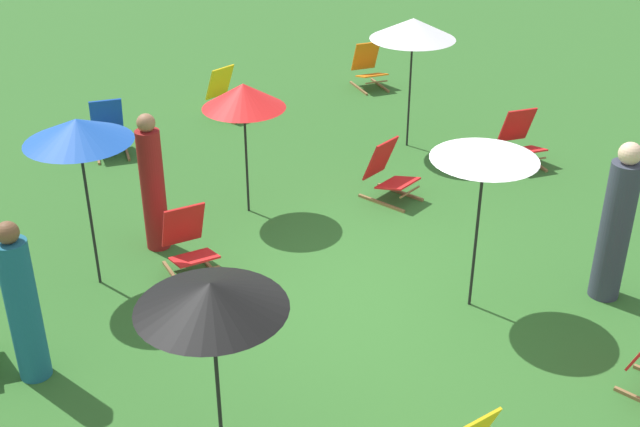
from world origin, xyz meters
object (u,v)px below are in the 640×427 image
(person_0, at_px, (23,306))
(person_2, at_px, (153,186))
(umbrella_0, at_px, (77,131))
(umbrella_4, at_px, (211,296))
(deckchair_6, at_px, (521,140))
(umbrella_2, at_px, (413,29))
(deckchair_9, at_px, (369,68))
(deckchair_10, at_px, (389,173))
(deckchair_3, at_px, (189,244))
(deckchair_11, at_px, (226,94))
(umbrella_3, at_px, (243,96))
(umbrella_1, at_px, (485,150))
(person_1, at_px, (616,226))
(deckchair_8, at_px, (109,130))

(person_0, distance_m, person_2, 2.55)
(umbrella_0, distance_m, umbrella_4, 3.34)
(deckchair_6, bearing_deg, umbrella_2, 138.29)
(deckchair_9, bearing_deg, deckchair_10, -111.28)
(deckchair_3, distance_m, person_2, 0.89)
(deckchair_3, xyz_separation_m, deckchair_10, (3.07, 0.28, 0.00))
(deckchair_3, height_order, deckchair_11, same)
(umbrella_2, bearing_deg, umbrella_0, -167.36)
(deckchair_10, distance_m, umbrella_3, 2.27)
(umbrella_1, bearing_deg, deckchair_6, 37.18)
(deckchair_6, distance_m, person_2, 5.54)
(deckchair_6, bearing_deg, deckchair_9, 101.75)
(umbrella_1, height_order, umbrella_4, umbrella_1)
(umbrella_1, relative_size, umbrella_2, 0.96)
(person_1, bearing_deg, umbrella_0, -161.79)
(person_2, bearing_deg, deckchair_11, 41.61)
(umbrella_1, relative_size, person_1, 1.06)
(deckchair_9, xyz_separation_m, umbrella_1, (-3.31, -6.42, 1.45))
(deckchair_3, distance_m, person_1, 4.68)
(deckchair_6, relative_size, person_0, 0.51)
(deckchair_3, relative_size, deckchair_6, 0.98)
(deckchair_8, height_order, person_2, person_2)
(deckchair_6, relative_size, deckchair_10, 0.99)
(person_0, bearing_deg, person_2, -71.73)
(deckchair_3, relative_size, deckchair_10, 0.96)
(deckchair_3, distance_m, deckchair_10, 3.08)
(person_1, bearing_deg, umbrella_1, -152.25)
(deckchair_6, height_order, umbrella_2, umbrella_2)
(deckchair_11, xyz_separation_m, umbrella_4, (-3.77, -7.27, 1.36))
(person_0, xyz_separation_m, person_1, (5.66, -2.04, 0.08))
(deckchair_6, xyz_separation_m, umbrella_0, (-6.37, 0.22, 1.48))
(deckchair_8, height_order, umbrella_4, umbrella_4)
(deckchair_6, relative_size, deckchair_9, 1.02)
(deckchair_10, distance_m, umbrella_1, 3.03)
(deckchair_9, xyz_separation_m, person_2, (-5.64, -3.40, 0.45))
(umbrella_3, bearing_deg, person_1, -59.22)
(deckchair_9, relative_size, deckchair_11, 0.98)
(umbrella_1, distance_m, umbrella_3, 3.39)
(deckchair_6, xyz_separation_m, umbrella_1, (-3.15, -2.39, 1.45))
(deckchair_10, bearing_deg, umbrella_1, -124.55)
(deckchair_3, xyz_separation_m, umbrella_0, (-0.96, 0.36, 1.48))
(deckchair_11, xyz_separation_m, person_2, (-2.76, -3.54, 0.45))
(umbrella_2, bearing_deg, deckchair_6, -55.70)
(deckchair_11, bearing_deg, person_1, -97.97)
(deckchair_11, distance_m, umbrella_4, 8.30)
(deckchair_11, relative_size, umbrella_2, 0.43)
(umbrella_0, bearing_deg, person_1, -35.62)
(umbrella_0, relative_size, umbrella_3, 1.13)
(deckchair_3, height_order, deckchair_9, same)
(deckchair_3, distance_m, umbrella_2, 4.93)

